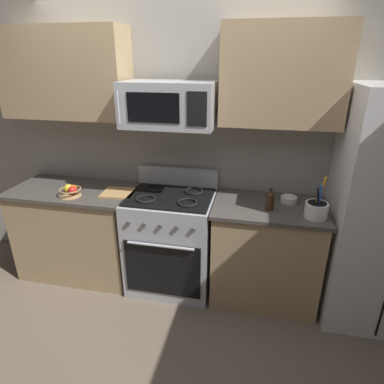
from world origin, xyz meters
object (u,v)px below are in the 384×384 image
(microwave, at_px, (169,105))
(fruit_basket, at_px, (71,191))
(utensil_crock, at_px, (316,209))
(cutting_board, at_px, (119,193))
(prep_bowl, at_px, (289,199))
(bottle_soy, at_px, (270,200))
(range_oven, at_px, (172,240))

(microwave, height_order, fruit_basket, microwave)
(microwave, bearing_deg, utensil_crock, -8.31)
(microwave, height_order, cutting_board, microwave)
(cutting_board, distance_m, prep_bowl, 1.50)
(bottle_soy, bearing_deg, microwave, 173.06)
(utensil_crock, bearing_deg, prep_bowl, 125.50)
(fruit_basket, bearing_deg, cutting_board, 18.26)
(fruit_basket, height_order, prep_bowl, fruit_basket)
(utensil_crock, distance_m, cutting_board, 1.68)
(fruit_basket, xyz_separation_m, cutting_board, (0.39, 0.13, -0.04))
(range_oven, distance_m, microwave, 1.23)
(microwave, relative_size, fruit_basket, 3.83)
(microwave, relative_size, cutting_board, 2.61)
(microwave, distance_m, utensil_crock, 1.41)
(range_oven, xyz_separation_m, prep_bowl, (1.01, 0.11, 0.46))
(fruit_basket, xyz_separation_m, prep_bowl, (1.89, 0.26, -0.02))
(bottle_soy, xyz_separation_m, prep_bowl, (0.16, 0.18, -0.05))
(range_oven, height_order, utensil_crock, utensil_crock)
(range_oven, relative_size, utensil_crock, 3.26)
(fruit_basket, xyz_separation_m, bottle_soy, (1.73, 0.07, 0.04))
(fruit_basket, bearing_deg, microwave, 11.28)
(microwave, distance_m, cutting_board, 0.92)
(microwave, height_order, prep_bowl, microwave)
(utensil_crock, relative_size, bottle_soy, 1.84)
(cutting_board, height_order, prep_bowl, prep_bowl)
(range_oven, relative_size, prep_bowl, 7.98)
(utensil_crock, xyz_separation_m, cutting_board, (-1.68, 0.13, -0.06))
(microwave, xyz_separation_m, utensil_crock, (1.19, -0.17, -0.72))
(range_oven, height_order, microwave, microwave)
(fruit_basket, height_order, bottle_soy, bottle_soy)
(bottle_soy, bearing_deg, prep_bowl, 48.65)
(bottle_soy, distance_m, prep_bowl, 0.25)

